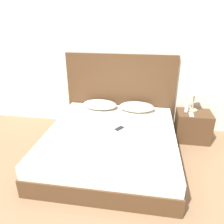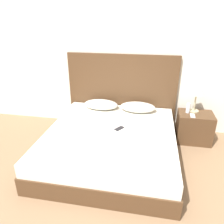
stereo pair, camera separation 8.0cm
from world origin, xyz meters
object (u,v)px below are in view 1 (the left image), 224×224
(phone_on_nightstand, at_px, (191,115))
(bed, at_px, (111,144))
(table_lamp, at_px, (196,89))
(phone_on_bed, at_px, (119,128))
(nightstand, at_px, (193,126))

(phone_on_nightstand, bearing_deg, bed, -153.78)
(table_lamp, bearing_deg, bed, -148.05)
(phone_on_bed, xyz_separation_m, nightstand, (1.15, 0.60, -0.18))
(phone_on_bed, xyz_separation_m, phone_on_nightstand, (1.08, 0.50, 0.07))
(bed, height_order, nightstand, nightstand)
(phone_on_bed, bearing_deg, bed, -143.38)
(nightstand, bearing_deg, phone_on_bed, -152.35)
(nightstand, bearing_deg, bed, -151.49)
(bed, bearing_deg, nightstand, 28.51)
(phone_on_nightstand, bearing_deg, nightstand, 53.57)
(phone_on_bed, relative_size, nightstand, 0.30)
(bed, distance_m, phone_on_bed, 0.26)
(phone_on_bed, distance_m, nightstand, 1.31)
(bed, xyz_separation_m, nightstand, (1.26, 0.69, 0.04))
(phone_on_bed, relative_size, table_lamp, 0.33)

